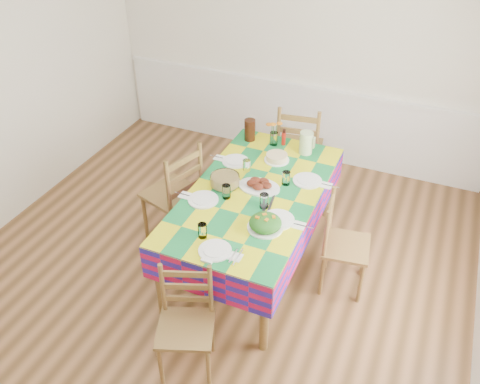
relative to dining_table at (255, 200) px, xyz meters
name	(u,v)px	position (x,y,z in m)	size (l,w,h in m)	color
room	(196,156)	(-0.28, -0.49, 0.66)	(4.58, 5.08, 2.78)	brown
wainscot	(294,117)	(-0.28, 1.99, -0.20)	(4.41, 0.06, 0.92)	white
dining_table	(255,200)	(0.00, 0.00, 0.00)	(1.07, 2.00, 0.78)	brown
setting_near_head	(211,243)	(-0.04, -0.77, 0.11)	(0.40, 0.27, 0.12)	white
setting_left_near	(211,196)	(-0.30, -0.25, 0.11)	(0.47, 0.28, 0.12)	white
setting_left_far	(239,163)	(-0.29, 0.33, 0.11)	(0.46, 0.27, 0.12)	white
setting_right_near	(274,213)	(0.26, -0.25, 0.11)	(0.50, 0.29, 0.13)	white
setting_right_far	(300,180)	(0.32, 0.29, 0.11)	(0.49, 0.28, 0.12)	white
meat_platter	(259,185)	(0.01, 0.07, 0.12)	(0.37, 0.27, 0.07)	white
salad_platter	(265,223)	(0.26, -0.42, 0.13)	(0.28, 0.28, 0.12)	white
pasta_bowl	(225,180)	(-0.28, -0.01, 0.13)	(0.26, 0.26, 0.09)	white
cake	(277,158)	(0.00, 0.55, 0.12)	(0.24, 0.24, 0.07)	white
serving_utensils	(267,204)	(0.16, -0.12, 0.09)	(0.16, 0.35, 0.01)	black
flower_vase	(274,135)	(-0.13, 0.81, 0.19)	(0.16, 0.13, 0.26)	white
hot_sauce	(284,137)	(-0.04, 0.85, 0.17)	(0.04, 0.04, 0.17)	red
green_pitcher	(306,143)	(0.21, 0.79, 0.20)	(0.13, 0.13, 0.22)	#BBD697
tea_pitcher	(250,130)	(-0.38, 0.81, 0.20)	(0.11, 0.11, 0.22)	black
name_card	(207,261)	(0.01, -0.95, 0.10)	(0.09, 0.03, 0.02)	white
chair_near	(186,324)	(-0.01, -1.26, -0.25)	(0.50, 0.49, 0.90)	brown
chair_far	(298,149)	(0.01, 1.25, -0.17)	(0.52, 0.51, 1.05)	brown
chair_left	(175,195)	(-0.79, -0.01, -0.17)	(0.57, 0.58, 1.06)	brown
chair_right	(341,245)	(0.80, -0.01, -0.24)	(0.44, 0.45, 0.91)	brown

